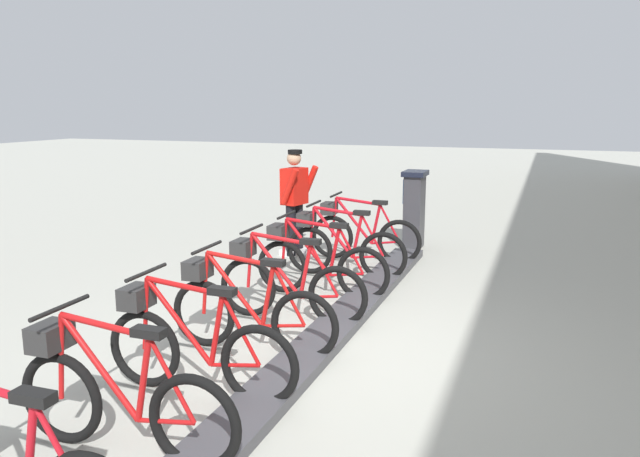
{
  "coord_description": "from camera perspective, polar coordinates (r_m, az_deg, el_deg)",
  "views": [
    {
      "loc": [
        -1.99,
        5.2,
        2.33
      ],
      "look_at": [
        0.5,
        -1.5,
        0.9
      ],
      "focal_mm": 34.69,
      "sensor_mm": 36.0,
      "label": 1
    }
  ],
  "objects": [
    {
      "name": "ground_plane",
      "position": [
        6.04,
        -0.52,
        -11.39
      ],
      "size": [
        60.0,
        60.0,
        0.0
      ],
      "primitive_type": "plane",
      "color": "#B1B2A6"
    },
    {
      "name": "dock_rail_base",
      "position": [
        6.02,
        -0.52,
        -10.95
      ],
      "size": [
        0.44,
        8.38,
        0.1
      ],
      "primitive_type": "cube",
      "color": "#47474C",
      "rests_on": "ground"
    },
    {
      "name": "payment_kiosk",
      "position": [
        10.28,
        8.67,
        1.87
      ],
      "size": [
        0.36,
        0.52,
        1.28
      ],
      "color": "#38383D",
      "rests_on": "ground"
    },
    {
      "name": "bike_docked_0",
      "position": [
        9.37,
        3.76,
        -0.42
      ],
      "size": [
        1.72,
        0.54,
        1.02
      ],
      "color": "black",
      "rests_on": "ground"
    },
    {
      "name": "bike_docked_1",
      "position": [
        8.49,
        1.91,
        -1.64
      ],
      "size": [
        1.72,
        0.54,
        1.02
      ],
      "color": "black",
      "rests_on": "ground"
    },
    {
      "name": "bike_docked_2",
      "position": [
        7.62,
        -0.36,
        -3.14
      ],
      "size": [
        1.72,
        0.54,
        1.02
      ],
      "color": "black",
      "rests_on": "ground"
    },
    {
      "name": "bike_docked_3",
      "position": [
        6.77,
        -3.22,
        -5.01
      ],
      "size": [
        1.72,
        0.54,
        1.02
      ],
      "color": "black",
      "rests_on": "ground"
    },
    {
      "name": "bike_docked_4",
      "position": [
        5.96,
        -6.9,
        -7.39
      ],
      "size": [
        1.72,
        0.54,
        1.02
      ],
      "color": "black",
      "rests_on": "ground"
    },
    {
      "name": "bike_docked_5",
      "position": [
        5.19,
        -11.77,
        -10.45
      ],
      "size": [
        1.72,
        0.54,
        1.02
      ],
      "color": "black",
      "rests_on": "ground"
    },
    {
      "name": "bike_docked_6",
      "position": [
        4.49,
        -18.4,
        -14.4
      ],
      "size": [
        1.72,
        0.54,
        1.02
      ],
      "color": "black",
      "rests_on": "ground"
    },
    {
      "name": "worker_near_rack",
      "position": [
        9.6,
        -2.34,
        2.78
      ],
      "size": [
        0.55,
        0.68,
        1.66
      ],
      "color": "white",
      "rests_on": "ground"
    }
  ]
}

